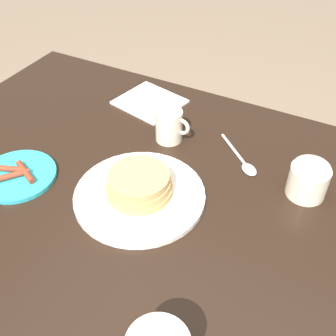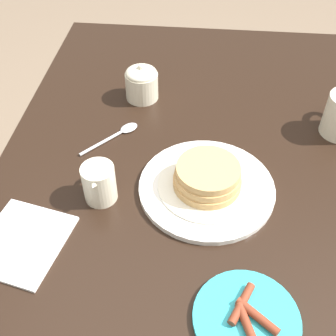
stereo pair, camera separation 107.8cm
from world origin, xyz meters
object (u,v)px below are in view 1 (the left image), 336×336
Objects in this scene: pancake_plate at (139,190)px; side_plate_bacon at (17,175)px; napkin at (150,102)px; creamer_pitcher at (169,125)px; sugar_bowl at (309,178)px; spoon at (243,162)px.

pancake_plate reaches higher than side_plate_bacon.
creamer_pitcher is at bearing -44.48° from napkin.
creamer_pitcher is 0.18m from napkin.
creamer_pitcher is 1.06× the size of sugar_bowl.
side_plate_bacon reaches higher than napkin.
sugar_bowl is at bearing -12.20° from spoon.
napkin is (-0.12, 0.12, -0.04)m from creamer_pitcher.
side_plate_bacon is 0.42m from napkin.
napkin is at bearing 161.64° from sugar_bowl.
napkin is (-0.47, 0.16, -0.04)m from sugar_bowl.
pancake_plate reaches higher than spoon.
pancake_plate is 0.26m from spoon.
side_plate_bacon is 1.68× the size of creamer_pitcher.
creamer_pitcher is 0.20m from spoon.
pancake_plate is at bearing -79.09° from creamer_pitcher.
sugar_bowl is (0.58, 0.25, 0.04)m from side_plate_bacon.
creamer_pitcher is (-0.04, 0.21, 0.02)m from pancake_plate.
creamer_pitcher reaches higher than pancake_plate.
side_plate_bacon is (-0.27, -0.07, -0.02)m from pancake_plate.
pancake_plate is 2.10× the size of spoon.
napkin is at bearing 158.89° from spoon.
side_plate_bacon is 0.63m from sugar_bowl.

